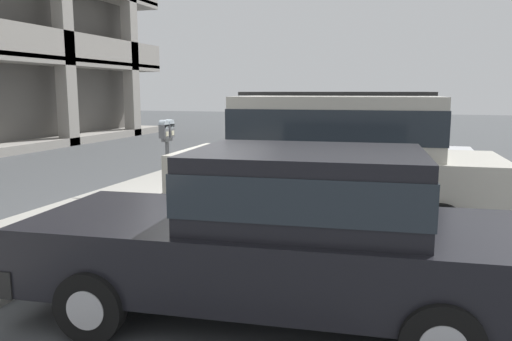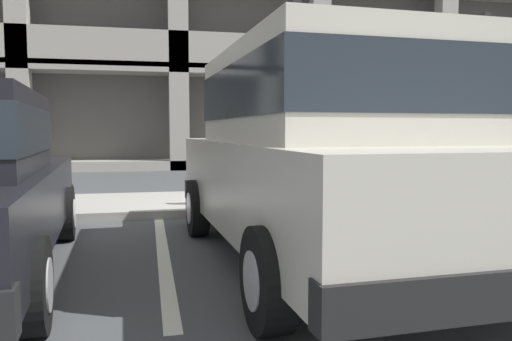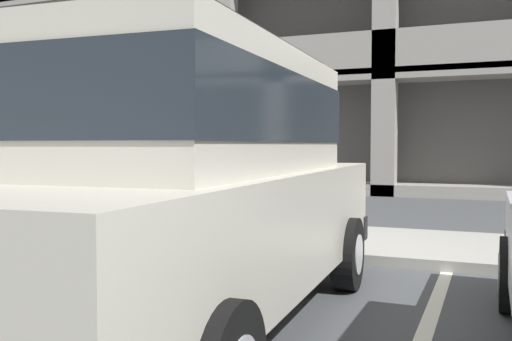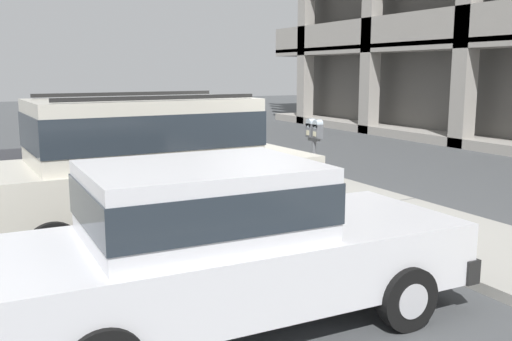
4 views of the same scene
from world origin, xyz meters
name	(u,v)px [view 2 (image 2 of 4)]	position (x,y,z in m)	size (l,w,h in m)	color
ground_plane	(268,222)	(0.00, 0.00, -0.05)	(80.00, 80.00, 0.10)	#444749
sidewalk	(250,201)	(0.00, 1.30, 0.06)	(40.00, 2.20, 0.12)	#9E9B93
parking_stall_lines	(417,233)	(1.51, -1.40, 0.00)	(12.17, 4.80, 0.01)	silver
silver_suv	(318,146)	(-0.11, -2.40, 1.09)	(2.18, 4.86, 2.03)	beige
parking_meter_near	(253,132)	(-0.14, 0.35, 1.21)	(0.35, 0.12, 1.47)	#595B60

